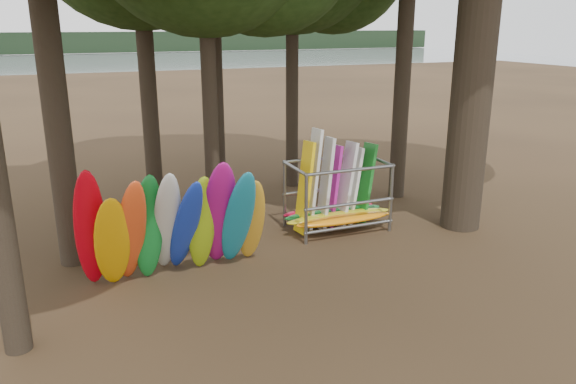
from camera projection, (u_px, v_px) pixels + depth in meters
name	position (u px, v px, depth m)	size (l,w,h in m)	color
ground	(312.00, 263.00, 13.62)	(120.00, 120.00, 0.00)	#47331E
lake	(102.00, 72.00, 66.80)	(160.00, 160.00, 0.00)	gray
far_shore	(80.00, 43.00, 110.53)	(160.00, 4.00, 4.00)	black
kayak_row	(175.00, 226.00, 12.34)	(4.29, 2.19, 3.03)	red
storage_rack	(337.00, 198.00, 15.71)	(3.20, 1.50, 2.86)	slate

